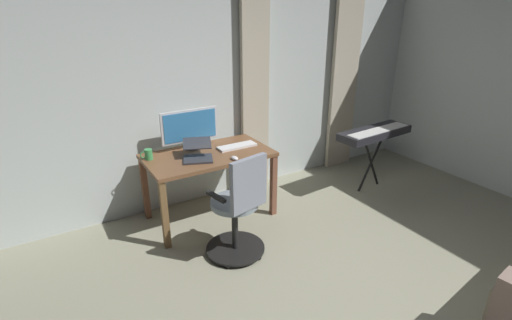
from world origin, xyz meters
The scene contains 11 objects.
back_room_partition centered at (0.00, -2.63, 1.44)m, with size 6.24×0.10×2.88m, color silver.
curtain_left_panel centered at (-1.98, -2.52, 1.22)m, with size 0.43×0.06×2.43m, color #C2B59E.
curtain_right_panel centered at (-0.55, -2.52, 1.22)m, with size 0.36×0.06×2.43m, color #C2B59E.
desk centered at (0.27, -2.11, 0.65)m, with size 1.31×0.73×0.75m.
office_chair centered at (0.34, -1.31, 0.48)m, with size 0.56×0.56×1.03m.
computer_monitor centered at (0.35, -2.36, 0.99)m, with size 0.63×0.18×0.43m.
computer_keyboard centered at (-0.08, -2.12, 0.76)m, with size 0.43×0.14×0.02m, color white.
laptop centered at (0.41, -2.04, 0.81)m, with size 0.40×0.44×0.17m.
computer_mouse centered at (0.11, -1.82, 0.77)m, with size 0.06×0.10×0.04m, color white.
mug_tea centered at (0.85, -2.27, 0.80)m, with size 0.13×0.08×0.11m.
piano_keyboard centered at (-1.77, -1.70, 0.73)m, with size 1.03×0.39×0.80m.
Camera 1 is at (1.76, 1.34, 2.21)m, focal length 26.79 mm.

